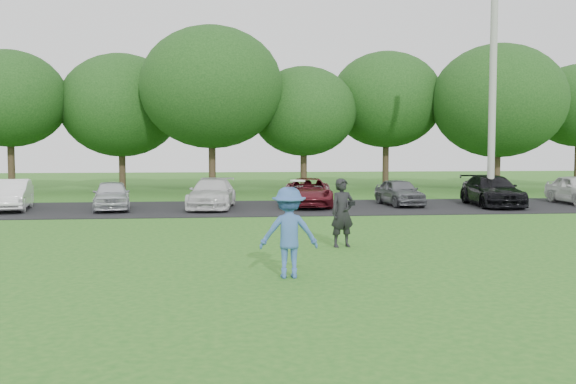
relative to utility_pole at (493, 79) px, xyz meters
name	(u,v)px	position (x,y,z in m)	size (l,w,h in m)	color
ground	(308,272)	(-9.12, -12.46, -5.08)	(100.00, 100.00, 0.00)	#24641C
parking_lot	(262,208)	(-9.12, 0.54, -5.07)	(32.00, 6.50, 0.03)	black
utility_pole	(493,79)	(0.00, 0.00, 0.00)	(0.28, 0.28, 10.16)	#A5A5A0
frisbee_player	(289,232)	(-9.54, -12.91, -4.25)	(1.09, 0.72, 1.82)	#3A60A5
camera_bystander	(343,213)	(-7.86, -9.46, -4.25)	(0.69, 0.54, 1.65)	black
parked_cars	(276,193)	(-8.57, 0.45, -4.47)	(27.86, 4.85, 1.25)	#A7A9AE
tree_row	(277,101)	(-7.61, 10.30, -0.17)	(42.39, 9.85, 8.64)	#38281C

